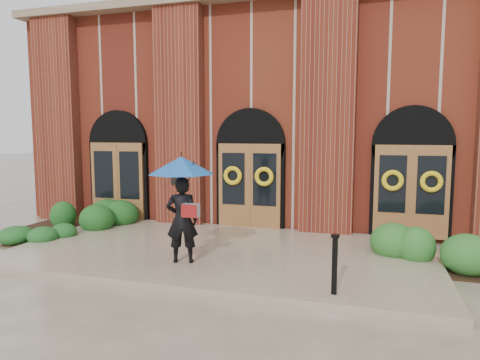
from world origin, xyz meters
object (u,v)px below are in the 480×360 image
at_px(hedge_wall_left, 82,214).
at_px(hedge_wall_right, 472,253).
at_px(metal_post, 335,263).
at_px(man_with_umbrella, 182,189).

height_order(hedge_wall_left, hedge_wall_right, same).
bearing_deg(hedge_wall_right, metal_post, -136.66).
relative_size(man_with_umbrella, hedge_wall_right, 0.73).
height_order(metal_post, hedge_wall_left, metal_post).
height_order(man_with_umbrella, metal_post, man_with_umbrella).
bearing_deg(hedge_wall_left, metal_post, -25.30).
xyz_separation_m(metal_post, hedge_wall_left, (-8.08, 3.82, -0.30)).
bearing_deg(hedge_wall_left, man_with_umbrella, -31.16).
bearing_deg(hedge_wall_right, man_with_umbrella, -165.15).
relative_size(man_with_umbrella, metal_post, 2.18).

